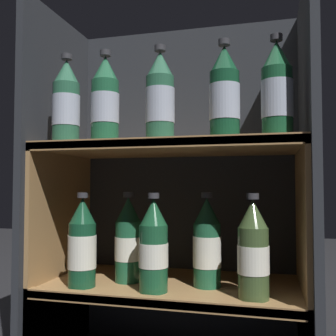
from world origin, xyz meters
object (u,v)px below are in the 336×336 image
object	(u,v)px
bottle_upper_front_1	(105,102)
bottle_lower_front_0	(82,245)
bottle_upper_front_2	(160,99)
bottle_upper_front_4	(277,92)
bottle_upper_front_0	(66,105)
bottle_upper_front_3	(225,95)
bottle_lower_front_2	(253,252)
bottle_lower_back_1	(207,245)
bottle_lower_front_1	(153,247)
bottle_lower_back_0	(128,242)

from	to	relation	value
bottle_upper_front_1	bottle_lower_front_0	distance (m)	0.37
bottle_upper_front_2	bottle_upper_front_4	world-z (taller)	same
bottle_upper_front_0	bottle_upper_front_3	size ratio (longest dim) A/B	1.00
bottle_upper_front_0	bottle_upper_front_1	size ratio (longest dim) A/B	1.00
bottle_upper_front_4	bottle_lower_front_2	distance (m)	0.37
bottle_upper_front_4	bottle_lower_back_1	size ratio (longest dim) A/B	1.00
bottle_lower_front_1	bottle_lower_front_2	world-z (taller)	same
bottle_upper_front_3	bottle_lower_front_0	distance (m)	0.52
bottle_upper_front_2	bottle_lower_back_0	world-z (taller)	bottle_upper_front_2
bottle_upper_front_2	bottle_lower_front_0	size ratio (longest dim) A/B	1.00
bottle_upper_front_4	bottle_lower_front_0	bearing A→B (deg)	180.00
bottle_lower_back_0	bottle_upper_front_4	bearing A→B (deg)	-11.62
bottle_upper_front_0	bottle_lower_back_0	size ratio (longest dim) A/B	1.00
bottle_upper_front_0	bottle_lower_back_1	size ratio (longest dim) A/B	1.00
bottle_lower_front_1	bottle_lower_back_1	distance (m)	0.14
bottle_lower_front_0	bottle_lower_front_2	distance (m)	0.43
bottle_lower_back_0	bottle_lower_back_1	bearing A→B (deg)	0.00
bottle_upper_front_0	bottle_lower_front_0	bearing A→B (deg)	0.00
bottle_upper_front_1	bottle_lower_front_1	distance (m)	0.39
bottle_upper_front_0	bottle_upper_front_1	world-z (taller)	same
bottle_upper_front_1	bottle_lower_back_0	bearing A→B (deg)	66.51
bottle_upper_front_2	bottle_lower_front_2	distance (m)	0.43
bottle_upper_front_1	bottle_lower_front_0	bearing A→B (deg)	180.00
bottle_lower_front_1	bottle_upper_front_0	bearing A→B (deg)	180.00
bottle_upper_front_4	bottle_lower_front_1	distance (m)	0.47
bottle_lower_back_1	bottle_lower_front_0	bearing A→B (deg)	-165.47
bottle_upper_front_0	bottle_upper_front_3	distance (m)	0.42
bottle_lower_back_0	bottle_upper_front_0	bearing A→B (deg)	-151.17
bottle_upper_front_1	bottle_lower_back_0	size ratio (longest dim) A/B	1.00
bottle_lower_back_0	bottle_lower_back_1	xyz separation A→B (m)	(0.21, 0.00, -0.00)
bottle_upper_front_2	bottle_lower_back_0	bearing A→B (deg)	144.27
bottle_upper_front_0	bottle_lower_front_0	xyz separation A→B (m)	(0.05, 0.00, -0.36)
bottle_lower_front_0	bottle_lower_back_0	distance (m)	0.12
bottle_lower_front_1	bottle_lower_front_2	xyz separation A→B (m)	(0.24, 0.00, -0.00)
bottle_upper_front_3	bottle_upper_front_4	size ratio (longest dim) A/B	1.00
bottle_lower_front_2	bottle_lower_back_0	bearing A→B (deg)	166.46
bottle_lower_front_2	bottle_upper_front_3	bearing A→B (deg)	-180.00
bottle_upper_front_0	bottle_lower_back_1	bearing A→B (deg)	12.56
bottle_lower_front_0	bottle_lower_back_0	size ratio (longest dim) A/B	1.00
bottle_upper_front_1	bottle_lower_back_0	xyz separation A→B (m)	(0.03, 0.08, -0.36)
bottle_upper_front_0	bottle_upper_front_2	distance (m)	0.26
bottle_lower_back_0	bottle_lower_front_2	bearing A→B (deg)	-13.54
bottle_lower_front_2	bottle_lower_back_1	bearing A→B (deg)	146.01
bottle_upper_front_0	bottle_upper_front_1	bearing A→B (deg)	0.00
bottle_upper_front_1	bottle_upper_front_4	bearing A→B (deg)	0.00
bottle_lower_back_1	bottle_upper_front_1	bearing A→B (deg)	-162.15
bottle_upper_front_0	bottle_lower_front_2	bearing A→B (deg)	0.00
bottle_upper_front_2	bottle_lower_front_1	bearing A→B (deg)	180.00
bottle_upper_front_0	bottle_upper_front_2	xyz separation A→B (m)	(0.26, 0.00, -0.00)
bottle_upper_front_0	bottle_lower_front_1	distance (m)	0.44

